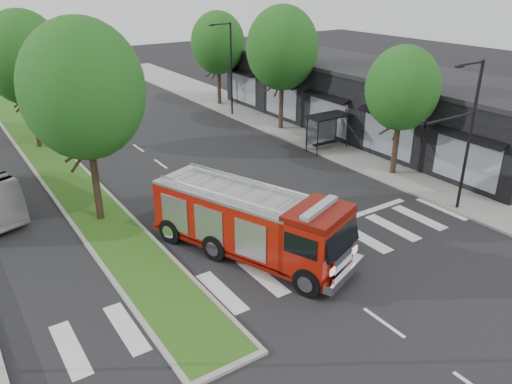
% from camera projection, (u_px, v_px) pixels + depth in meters
% --- Properties ---
extents(ground, '(140.00, 140.00, 0.00)m').
position_uv_depth(ground, '(261.00, 236.00, 24.45)').
color(ground, black).
rests_on(ground, ground).
extents(sidewalk_right, '(5.00, 80.00, 0.15)m').
position_uv_depth(sidewalk_right, '(322.00, 139.00, 38.38)').
color(sidewalk_right, gray).
rests_on(sidewalk_right, ground).
extents(median, '(3.00, 50.00, 0.15)m').
position_uv_depth(median, '(47.00, 155.00, 35.04)').
color(median, gray).
rests_on(median, ground).
extents(storefront_row, '(8.00, 30.00, 5.00)m').
position_uv_depth(storefront_row, '(367.00, 100.00, 39.70)').
color(storefront_row, black).
rests_on(storefront_row, ground).
extents(bus_shelter, '(3.20, 1.60, 2.61)m').
position_uv_depth(bus_shelter, '(326.00, 122.00, 35.52)').
color(bus_shelter, black).
rests_on(bus_shelter, ground).
extents(tree_right_near, '(4.40, 4.40, 8.05)m').
position_uv_depth(tree_right_near, '(402.00, 89.00, 29.60)').
color(tree_right_near, black).
rests_on(tree_right_near, ground).
extents(tree_right_mid, '(5.60, 5.60, 9.72)m').
position_uv_depth(tree_right_mid, '(282.00, 48.00, 38.33)').
color(tree_right_mid, black).
rests_on(tree_right_mid, ground).
extents(tree_right_far, '(5.00, 5.00, 8.73)m').
position_uv_depth(tree_right_far, '(218.00, 43.00, 46.19)').
color(tree_right_far, black).
rests_on(tree_right_far, ground).
extents(tree_median_near, '(5.80, 5.80, 10.16)m').
position_uv_depth(tree_median_near, '(83.00, 90.00, 23.20)').
color(tree_median_near, black).
rests_on(tree_median_near, ground).
extents(tree_median_far, '(5.60, 5.60, 9.72)m').
position_uv_depth(tree_median_far, '(24.00, 58.00, 33.98)').
color(tree_median_far, black).
rests_on(tree_median_far, ground).
extents(streetlight_right_near, '(4.08, 0.22, 8.00)m').
position_uv_depth(streetlight_right_near, '(461.00, 129.00, 24.80)').
color(streetlight_right_near, black).
rests_on(streetlight_right_near, ground).
extents(streetlight_right_far, '(2.11, 0.20, 8.00)m').
position_uv_depth(streetlight_right_far, '(230.00, 65.00, 43.11)').
color(streetlight_right_far, black).
rests_on(streetlight_right_far, ground).
extents(fire_engine, '(6.16, 10.08, 3.36)m').
position_uv_depth(fire_engine, '(250.00, 222.00, 22.24)').
color(fire_engine, '#5B0B04').
rests_on(fire_engine, ground).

